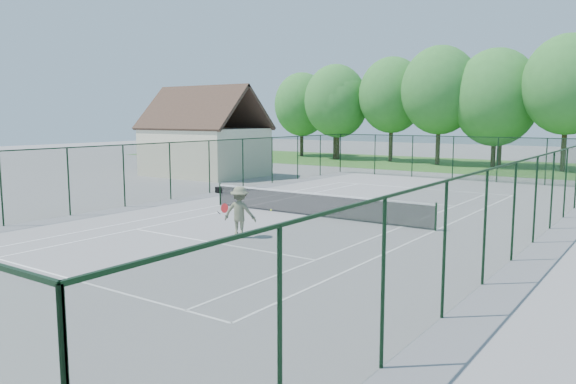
# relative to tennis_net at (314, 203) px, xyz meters

# --- Properties ---
(ground) EXTENTS (140.00, 140.00, 0.00)m
(ground) POSITION_rel_tennis_net_xyz_m (0.00, 0.00, -0.58)
(ground) COLOR gray
(ground) RESTS_ON ground
(grass_far) EXTENTS (80.00, 16.00, 0.01)m
(grass_far) POSITION_rel_tennis_net_xyz_m (0.00, 30.00, -0.57)
(grass_far) COLOR #417C2D
(grass_far) RESTS_ON ground
(court_lines) EXTENTS (11.05, 23.85, 0.01)m
(court_lines) POSITION_rel_tennis_net_xyz_m (0.00, 0.00, -0.57)
(court_lines) COLOR white
(court_lines) RESTS_ON ground
(tennis_net) EXTENTS (11.08, 0.08, 1.10)m
(tennis_net) POSITION_rel_tennis_net_xyz_m (0.00, 0.00, 0.00)
(tennis_net) COLOR black
(tennis_net) RESTS_ON ground
(fence_enclosure) EXTENTS (18.05, 36.05, 3.02)m
(fence_enclosure) POSITION_rel_tennis_net_xyz_m (0.00, 0.00, 0.98)
(fence_enclosure) COLOR #17331C
(fence_enclosure) RESTS_ON ground
(utility_building) EXTENTS (8.60, 6.27, 6.63)m
(utility_building) POSITION_rel_tennis_net_xyz_m (-16.00, 10.00, 2.54)
(utility_building) COLOR #F2E9C2
(utility_building) RESTS_ON ground
(tree_line_far) EXTENTS (39.40, 6.40, 9.70)m
(tree_line_far) POSITION_rel_tennis_net_xyz_m (0.00, 30.00, 5.42)
(tree_line_far) COLOR #3B2C1B
(tree_line_far) RESTS_ON ground
(sports_bag_a) EXTENTS (0.47, 0.36, 0.33)m
(sports_bag_a) POSITION_rel_tennis_net_xyz_m (-8.65, 3.37, -0.41)
(sports_bag_a) COLOR black
(sports_bag_a) RESTS_ON ground
(sports_bag_b) EXTENTS (0.36, 0.28, 0.24)m
(sports_bag_b) POSITION_rel_tennis_net_xyz_m (-7.42, 3.40, -0.46)
(sports_bag_b) COLOR black
(sports_bag_b) RESTS_ON ground
(tennis_player) EXTENTS (2.02, 1.04, 1.86)m
(tennis_player) POSITION_rel_tennis_net_xyz_m (0.13, -5.21, 0.36)
(tennis_player) COLOR #64684D
(tennis_player) RESTS_ON ground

